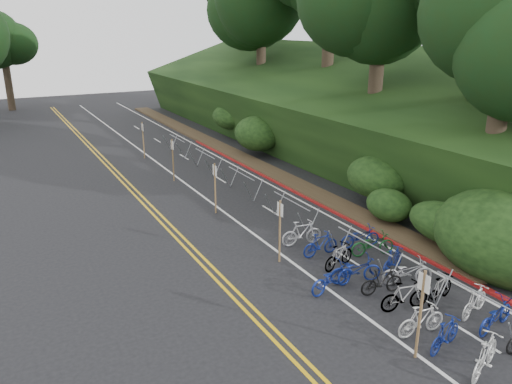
# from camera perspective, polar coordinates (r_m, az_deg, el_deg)

# --- Properties ---
(ground) EXTENTS (120.00, 120.00, 0.00)m
(ground) POSITION_cam_1_polar(r_m,az_deg,el_deg) (15.60, 10.53, -15.51)
(ground) COLOR black
(ground) RESTS_ON ground
(road_markings) EXTENTS (7.47, 80.00, 0.01)m
(road_markings) POSITION_cam_1_polar(r_m,az_deg,el_deg) (23.57, -3.65, -3.06)
(road_markings) COLOR gold
(road_markings) RESTS_ON ground
(red_curb) EXTENTS (0.25, 28.00, 0.10)m
(red_curb) POSITION_cam_1_polar(r_m,az_deg,el_deg) (27.42, 4.30, 0.17)
(red_curb) COLOR maroon
(red_curb) RESTS_ON ground
(embankment) EXTENTS (14.30, 48.14, 9.11)m
(embankment) POSITION_cam_1_polar(r_m,az_deg,el_deg) (36.48, 8.13, 8.71)
(embankment) COLOR black
(embankment) RESTS_ON ground
(bike_rack_front) EXTENTS (1.19, 3.03, 1.27)m
(bike_rack_front) POSITION_cam_1_polar(r_m,az_deg,el_deg) (16.31, 23.91, -11.51)
(bike_rack_front) COLOR gray
(bike_rack_front) RESTS_ON ground
(bike_racks_rest) EXTENTS (1.14, 23.00, 1.17)m
(bike_racks_rest) POSITION_cam_1_polar(r_m,az_deg,el_deg) (26.73, -1.70, 1.53)
(bike_racks_rest) COLOR gray
(bike_racks_rest) RESTS_ON ground
(signpost_near) EXTENTS (0.08, 0.40, 2.64)m
(signpost_near) POSITION_cam_1_polar(r_m,az_deg,el_deg) (14.25, 18.32, -12.60)
(signpost_near) COLOR brown
(signpost_near) RESTS_ON ground
(signposts_rest) EXTENTS (0.08, 18.40, 2.50)m
(signposts_rest) POSITION_cam_1_polar(r_m,az_deg,el_deg) (26.52, -7.33, 2.54)
(signposts_rest) COLOR brown
(signposts_rest) RESTS_ON ground
(bike_front) EXTENTS (0.97, 1.98, 0.99)m
(bike_front) POSITION_cam_1_polar(r_m,az_deg,el_deg) (17.40, 8.65, -9.66)
(bike_front) COLOR navy
(bike_front) RESTS_ON ground
(bike_valet) EXTENTS (3.28, 10.87, 1.09)m
(bike_valet) POSITION_cam_1_polar(r_m,az_deg,el_deg) (17.83, 16.01, -9.51)
(bike_valet) COLOR beige
(bike_valet) RESTS_ON ground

